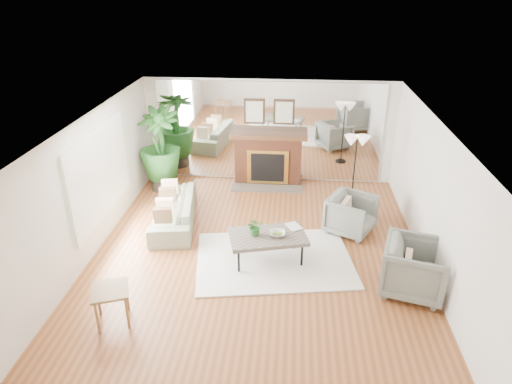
# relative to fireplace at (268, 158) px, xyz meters

# --- Properties ---
(ground) EXTENTS (7.00, 7.00, 0.00)m
(ground) POSITION_rel_fireplace_xyz_m (0.00, -3.26, -0.66)
(ground) COLOR brown
(ground) RESTS_ON ground
(wall_left) EXTENTS (0.02, 7.00, 2.50)m
(wall_left) POSITION_rel_fireplace_xyz_m (-2.99, -3.26, 0.59)
(wall_left) COLOR silver
(wall_left) RESTS_ON ground
(wall_right) EXTENTS (0.02, 7.00, 2.50)m
(wall_right) POSITION_rel_fireplace_xyz_m (2.99, -3.26, 0.59)
(wall_right) COLOR silver
(wall_right) RESTS_ON ground
(wall_back) EXTENTS (6.00, 0.02, 2.50)m
(wall_back) POSITION_rel_fireplace_xyz_m (0.00, 0.23, 0.59)
(wall_back) COLOR silver
(wall_back) RESTS_ON ground
(mirror_panel) EXTENTS (5.40, 0.04, 2.40)m
(mirror_panel) POSITION_rel_fireplace_xyz_m (0.00, 0.21, 0.59)
(mirror_panel) COLOR silver
(mirror_panel) RESTS_ON wall_back
(window_panel) EXTENTS (0.04, 2.40, 1.50)m
(window_panel) POSITION_rel_fireplace_xyz_m (-2.96, -2.86, 0.69)
(window_panel) COLOR #B2E09E
(window_panel) RESTS_ON wall_left
(fireplace) EXTENTS (1.85, 0.83, 2.05)m
(fireplace) POSITION_rel_fireplace_xyz_m (0.00, 0.00, 0.00)
(fireplace) COLOR brown
(fireplace) RESTS_ON ground
(area_rug) EXTENTS (3.05, 2.39, 0.03)m
(area_rug) POSITION_rel_fireplace_xyz_m (0.33, -3.41, -0.64)
(area_rug) COLOR white
(area_rug) RESTS_ON ground
(coffee_table) EXTENTS (1.50, 1.10, 0.54)m
(coffee_table) POSITION_rel_fireplace_xyz_m (0.20, -3.44, -0.17)
(coffee_table) COLOR #645B4F
(coffee_table) RESTS_ON ground
(sofa) EXTENTS (1.10, 2.15, 0.60)m
(sofa) POSITION_rel_fireplace_xyz_m (-1.80, -2.26, -0.36)
(sofa) COLOR gray
(sofa) RESTS_ON ground
(armchair_back) EXTENTS (1.15, 1.14, 0.78)m
(armchair_back) POSITION_rel_fireplace_xyz_m (1.79, -2.27, -0.27)
(armchair_back) COLOR gray
(armchair_back) RESTS_ON ground
(armchair_front) EXTENTS (1.20, 1.18, 0.89)m
(armchair_front) POSITION_rel_fireplace_xyz_m (2.60, -4.11, -0.21)
(armchair_front) COLOR gray
(armchair_front) RESTS_ON ground
(side_table) EXTENTS (0.66, 0.66, 0.59)m
(side_table) POSITION_rel_fireplace_xyz_m (-1.97, -5.23, -0.16)
(side_table) COLOR brown
(side_table) RESTS_ON ground
(potted_ficus) EXTENTS (1.08, 1.08, 2.00)m
(potted_ficus) POSITION_rel_fireplace_xyz_m (-2.49, -0.56, 0.41)
(potted_ficus) COLOR black
(potted_ficus) RESTS_ON ground
(floor_lamp) EXTENTS (0.54, 0.30, 1.66)m
(floor_lamp) POSITION_rel_fireplace_xyz_m (1.92, -1.16, 0.75)
(floor_lamp) COLOR black
(floor_lamp) RESTS_ON ground
(tabletop_plant) EXTENTS (0.32, 0.29, 0.32)m
(tabletop_plant) POSITION_rel_fireplace_xyz_m (-0.01, -3.44, 0.04)
(tabletop_plant) COLOR #2C6826
(tabletop_plant) RESTS_ON coffee_table
(fruit_bowl) EXTENTS (0.29, 0.29, 0.07)m
(fruit_bowl) POSITION_rel_fireplace_xyz_m (0.37, -3.43, -0.09)
(fruit_bowl) COLOR brown
(fruit_bowl) RESTS_ON coffee_table
(book) EXTENTS (0.34, 0.38, 0.02)m
(book) POSITION_rel_fireplace_xyz_m (0.56, -3.17, -0.11)
(book) COLOR brown
(book) RESTS_ON coffee_table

